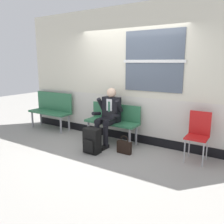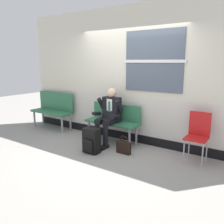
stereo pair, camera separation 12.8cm
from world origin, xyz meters
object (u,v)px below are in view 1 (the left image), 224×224
(bench_empty, at_px, (52,108))
(person_seated, at_px, (108,115))
(bench_with_person, at_px, (113,119))
(handbag, at_px, (124,147))
(backpack, at_px, (92,141))
(folding_chair, at_px, (198,132))

(bench_empty, bearing_deg, person_seated, -5.94)
(bench_with_person, distance_m, person_seated, 0.24)
(person_seated, height_order, handbag, person_seated)
(bench_with_person, xyz_separation_m, person_seated, (0.00, -0.19, 0.14))
(bench_with_person, bearing_deg, bench_empty, 179.63)
(bench_with_person, bearing_deg, person_seated, -90.00)
(handbag, bearing_deg, backpack, -150.09)
(bench_empty, height_order, person_seated, person_seated)
(bench_empty, relative_size, handbag, 3.37)
(folding_chair, bearing_deg, person_seated, -175.95)
(backpack, bearing_deg, bench_empty, 157.12)
(folding_chair, bearing_deg, bench_empty, 178.90)
(backpack, xyz_separation_m, folding_chair, (1.85, 0.77, 0.30))
(folding_chair, bearing_deg, handbag, -160.65)
(handbag, distance_m, folding_chair, 1.43)
(bench_with_person, height_order, person_seated, person_seated)
(handbag, xyz_separation_m, folding_chair, (1.29, 0.45, 0.41))
(person_seated, relative_size, handbag, 3.32)
(bench_empty, distance_m, backpack, 2.20)
(bench_empty, distance_m, handbag, 2.66)
(bench_with_person, distance_m, handbag, 0.87)
(bench_empty, bearing_deg, bench_with_person, -0.37)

